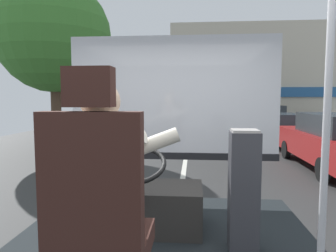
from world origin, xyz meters
name	(u,v)px	position (x,y,z in m)	size (l,w,h in m)	color
ground	(187,150)	(0.00, 8.80, -0.02)	(18.00, 44.00, 0.06)	#2E2E2E
driver_seat	(99,223)	(-0.22, -0.62, 1.18)	(0.48, 0.48, 1.34)	black
bus_driver	(105,176)	(-0.22, -0.50, 1.39)	(0.79, 0.54, 0.81)	black
steering_console	(142,205)	(-0.22, 0.65, 0.83)	(1.10, 0.96, 0.81)	#282623
handrail_pole	(327,117)	(1.03, -0.19, 1.70)	(0.04, 0.04, 2.19)	#B7B7BC
fare_box	(244,191)	(0.64, 0.33, 1.08)	(0.22, 0.22, 0.97)	#333338
windshield_panel	(174,112)	(0.00, 1.62, 1.65)	(2.50, 0.08, 1.48)	silver
street_tree	(54,36)	(-4.22, 7.57, 3.79)	(3.59, 3.59, 5.60)	#4C3828
shop_building	(272,77)	(5.55, 19.83, 3.29)	(13.70, 4.34, 6.59)	#BCB29E
parked_car_silver	(280,128)	(3.74, 10.73, 0.63)	(1.77, 3.91, 1.21)	silver
parked_car_charcoal	(265,118)	(4.14, 15.26, 0.74)	(1.99, 4.00, 1.45)	#474C51
parked_car_green	(243,113)	(4.06, 22.52, 0.70)	(1.94, 4.29, 1.36)	#195633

